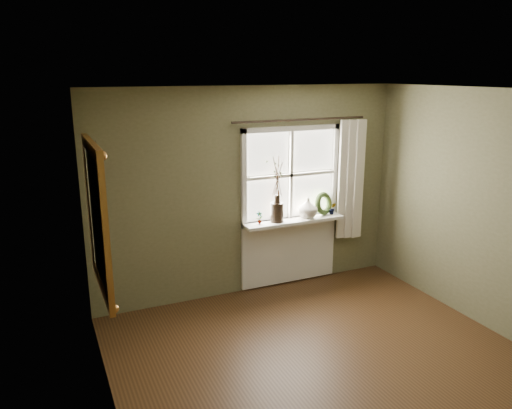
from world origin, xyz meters
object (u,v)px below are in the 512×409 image
object	(u,v)px
cream_vase	(308,208)
gilt_mirror	(97,218)
wreath	(323,206)
dark_jug	(277,212)

from	to	relation	value
cream_vase	gilt_mirror	world-z (taller)	gilt_mirror
gilt_mirror	wreath	bearing A→B (deg)	19.73
dark_jug	cream_vase	xyz separation A→B (m)	(0.45, 0.00, 0.01)
dark_jug	gilt_mirror	size ratio (longest dim) A/B	0.18
cream_vase	wreath	size ratio (longest dim) A/B	0.84
cream_vase	wreath	xyz separation A→B (m)	(0.26, 0.04, -0.01)
wreath	gilt_mirror	size ratio (longest dim) A/B	0.23
cream_vase	gilt_mirror	xyz separation A→B (m)	(-2.72, -1.03, 0.47)
dark_jug	wreath	xyz separation A→B (m)	(0.70, 0.04, -0.00)
cream_vase	wreath	bearing A→B (deg)	8.81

